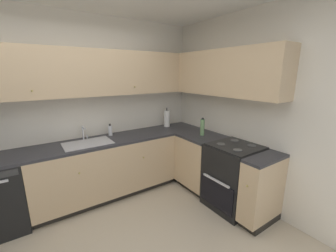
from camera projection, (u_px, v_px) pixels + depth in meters
The scene contains 14 objects.
wall_back at pixel (67, 110), 3.01m from camera, with size 4.18×0.05×2.63m, color silver.
wall_right at pixel (264, 114), 2.75m from camera, with size 0.05×3.49×2.63m, color silver.
lower_cabinets_back at pixel (107, 169), 3.19m from camera, with size 2.05×0.62×0.85m.
countertop_back at pixel (105, 141), 3.08m from camera, with size 3.25×0.60×0.04m, color #2D2D33.
lower_cabinets_right at pixel (215, 169), 3.18m from camera, with size 0.62×1.50×0.85m.
countertop_right at pixel (216, 141), 3.08m from camera, with size 0.60×1.50×0.03m.
oven_range at pixel (233, 176), 2.92m from camera, with size 0.68×0.62×1.04m.
upper_cabinets_back at pixel (85, 73), 2.87m from camera, with size 2.93×0.34×0.62m.
upper_cabinets_right at pixel (217, 73), 3.07m from camera, with size 0.32×2.05×0.62m.
sink at pixel (88, 146), 2.93m from camera, with size 0.63×0.40×0.10m.
faucet at pixel (84, 132), 3.06m from camera, with size 0.07×0.16×0.20m.
soap_bottle at pixel (110, 130), 3.28m from camera, with size 0.06×0.06×0.18m.
paper_towel_roll at pixel (167, 118), 3.82m from camera, with size 0.11×0.11×0.35m.
oil_bottle at pixel (202, 127), 3.28m from camera, with size 0.06×0.06×0.27m.
Camera 1 is at (-0.48, -1.55, 1.83)m, focal length 22.77 mm.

